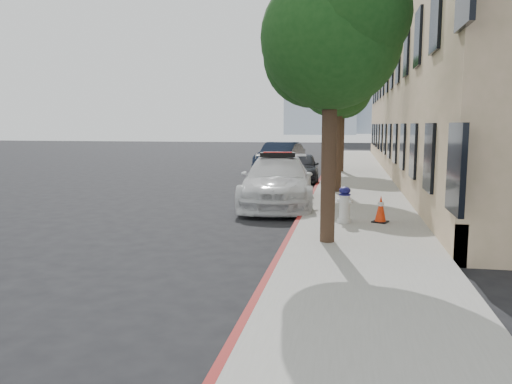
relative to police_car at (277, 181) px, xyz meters
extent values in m
plane|color=black|center=(-1.10, -3.29, -0.78)|extent=(120.00, 120.00, 0.00)
cube|color=gray|center=(2.50, 6.71, -0.71)|extent=(3.20, 50.00, 0.15)
cube|color=maroon|center=(0.96, 6.71, -0.71)|extent=(0.12, 50.00, 0.15)
cube|color=tan|center=(8.10, 11.71, 4.22)|extent=(8.00, 36.00, 10.00)
cube|color=#9EA8B7|center=(-5.10, 116.71, 29.22)|extent=(18.00, 14.00, 60.00)
cube|color=#9EA8B7|center=(7.90, 131.71, 21.22)|extent=(14.00, 14.00, 44.00)
cylinder|color=black|center=(1.80, -5.29, 1.02)|extent=(0.30, 0.30, 3.30)
sphere|color=#133A12|center=(1.80, -5.29, 3.47)|extent=(2.80, 2.80, 2.80)
sphere|color=#133A12|center=(2.20, -5.59, 3.87)|extent=(2.24, 2.24, 2.24)
sphere|color=#133A12|center=(1.45, -4.99, 3.17)|extent=(2.10, 2.10, 2.10)
cylinder|color=black|center=(1.80, 2.71, 0.96)|extent=(0.30, 0.30, 3.19)
sphere|color=#133A12|center=(1.80, 2.71, 3.36)|extent=(2.60, 2.60, 2.60)
sphere|color=#133A12|center=(2.20, 2.41, 3.76)|extent=(2.08, 2.08, 2.08)
sphere|color=#133A12|center=(1.45, 3.01, 3.06)|extent=(1.95, 1.95, 1.95)
cylinder|color=black|center=(1.80, 10.71, 1.07)|extent=(0.30, 0.30, 3.41)
sphere|color=#133A12|center=(1.80, 10.71, 3.58)|extent=(3.00, 3.00, 3.00)
sphere|color=#133A12|center=(2.20, 10.41, 3.98)|extent=(2.40, 2.40, 2.40)
sphere|color=#133A12|center=(1.45, 11.01, 3.28)|extent=(2.25, 2.25, 2.25)
imported|color=white|center=(0.00, 0.00, 0.00)|extent=(2.68, 5.56, 1.56)
cube|color=black|center=(0.00, 0.00, 0.84)|extent=(1.12, 0.38, 0.14)
cube|color=#A50A07|center=(0.00, 0.00, 0.90)|extent=(0.92, 0.30, 0.06)
imported|color=black|center=(0.10, 6.78, -0.12)|extent=(1.82, 3.99, 1.33)
imported|color=black|center=(-1.46, 11.45, 0.02)|extent=(2.34, 5.06, 1.61)
cylinder|color=silver|center=(2.13, -3.16, -0.58)|extent=(0.35, 0.35, 0.11)
cylinder|color=silver|center=(2.13, -3.16, -0.23)|extent=(0.26, 0.26, 0.59)
ellipsoid|color=#151458|center=(2.13, -3.16, 0.17)|extent=(0.28, 0.28, 0.20)
cylinder|color=silver|center=(2.13, -3.16, -0.09)|extent=(0.38, 0.21, 0.11)
cylinder|color=silver|center=(2.13, -3.16, -0.09)|extent=(0.16, 0.22, 0.11)
cube|color=black|center=(3.01, -2.98, -0.62)|extent=(0.46, 0.46, 0.03)
cone|color=#F2320C|center=(3.01, -2.98, -0.28)|extent=(0.28, 0.28, 0.65)
cylinder|color=white|center=(3.01, -2.98, -0.17)|extent=(0.15, 0.15, 0.10)
camera|label=1|loc=(2.20, -15.54, 1.78)|focal=35.00mm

